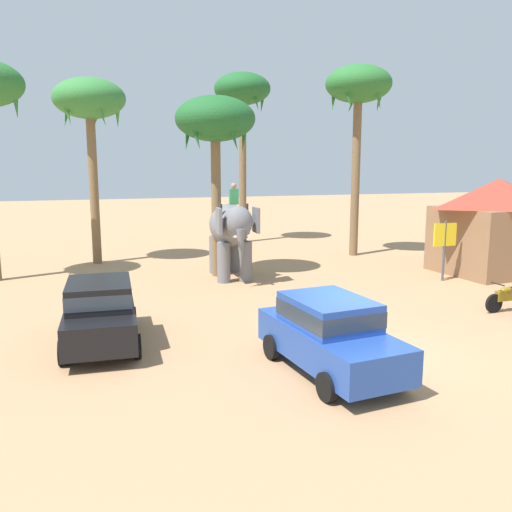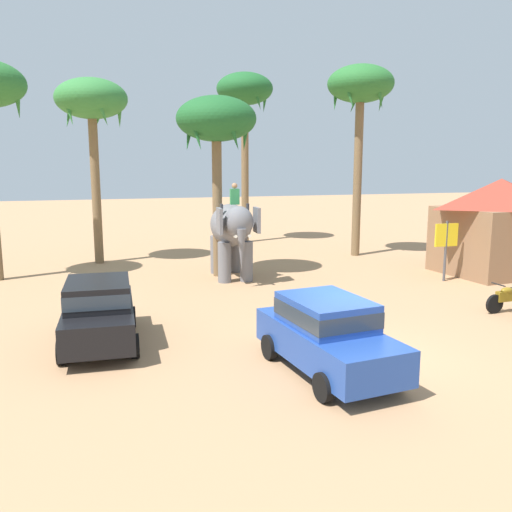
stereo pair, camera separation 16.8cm
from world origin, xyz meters
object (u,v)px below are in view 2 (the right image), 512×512
at_px(car_sedan_foreground, 327,332).
at_px(signboard_yellow, 446,239).
at_px(roadside_hut, 498,223).
at_px(elephant_with_mahout, 232,230).
at_px(palm_tree_far_back, 245,95).
at_px(palm_tree_near_hut, 360,91).
at_px(motorcycle_far_in_row, 510,297).
at_px(palm_tree_leaning_seaward, 216,123).
at_px(car_parked_far_side, 99,310).
at_px(palm_tree_behind_elephant, 92,104).

height_order(car_sedan_foreground, signboard_yellow, signboard_yellow).
bearing_deg(signboard_yellow, roadside_hut, 13.91).
xyz_separation_m(elephant_with_mahout, palm_tree_far_back, (3.20, 9.53, 6.42)).
bearing_deg(car_sedan_foreground, palm_tree_near_hut, 60.69).
height_order(elephant_with_mahout, motorcycle_far_in_row, elephant_with_mahout).
relative_size(palm_tree_leaning_seaward, signboard_yellow, 3.03).
bearing_deg(motorcycle_far_in_row, palm_tree_leaning_seaward, 133.53).
relative_size(elephant_with_mahout, palm_tree_near_hut, 0.42).
relative_size(car_sedan_foreground, roadside_hut, 0.79).
distance_m(motorcycle_far_in_row, palm_tree_leaning_seaward, 12.46).
bearing_deg(palm_tree_far_back, roadside_hut, -56.23).
height_order(motorcycle_far_in_row, palm_tree_leaning_seaward, palm_tree_leaning_seaward).
bearing_deg(car_parked_far_side, palm_tree_leaning_seaward, 57.31).
distance_m(car_sedan_foreground, signboard_yellow, 11.13).
distance_m(palm_tree_near_hut, signboard_yellow, 9.10).
height_order(palm_tree_leaning_seaward, signboard_yellow, palm_tree_leaning_seaward).
height_order(car_parked_far_side, motorcycle_far_in_row, car_parked_far_side).
xyz_separation_m(elephant_with_mahout, motorcycle_far_in_row, (7.18, -7.37, -1.53)).
bearing_deg(palm_tree_behind_elephant, roadside_hut, -24.11).
xyz_separation_m(palm_tree_behind_elephant, palm_tree_near_hut, (12.49, -1.56, 0.85)).
bearing_deg(palm_tree_near_hut, elephant_with_mahout, -154.44).
distance_m(palm_tree_far_back, palm_tree_leaning_seaward, 9.85).
bearing_deg(palm_tree_far_back, palm_tree_behind_elephant, -151.86).
bearing_deg(palm_tree_leaning_seaward, motorcycle_far_in_row, -46.47).
relative_size(car_sedan_foreground, elephant_with_mahout, 1.09).
height_order(palm_tree_far_back, roadside_hut, palm_tree_far_back).
distance_m(car_parked_far_side, palm_tree_far_back, 19.91).
relative_size(palm_tree_behind_elephant, palm_tree_leaning_seaward, 1.15).
bearing_deg(car_sedan_foreground, elephant_with_mahout, 87.76).
bearing_deg(palm_tree_near_hut, palm_tree_far_back, 124.41).
distance_m(car_sedan_foreground, roadside_hut, 14.06).
relative_size(motorcycle_far_in_row, signboard_yellow, 0.75).
bearing_deg(signboard_yellow, palm_tree_behind_elephant, 148.55).
bearing_deg(elephant_with_mahout, roadside_hut, -11.20).
relative_size(palm_tree_near_hut, palm_tree_leaning_seaward, 1.28).
height_order(car_sedan_foreground, roadside_hut, roadside_hut).
bearing_deg(roadside_hut, palm_tree_far_back, 123.77).
distance_m(car_parked_far_side, palm_tree_near_hut, 17.81).
height_order(car_sedan_foreground, palm_tree_behind_elephant, palm_tree_behind_elephant).
xyz_separation_m(palm_tree_far_back, palm_tree_leaning_seaward, (-3.64, -8.88, -2.22)).
height_order(elephant_with_mahout, palm_tree_leaning_seaward, palm_tree_leaning_seaward).
bearing_deg(palm_tree_far_back, motorcycle_far_in_row, -76.76).
bearing_deg(palm_tree_behind_elephant, palm_tree_leaning_seaward, -43.10).
distance_m(car_sedan_foreground, palm_tree_behind_elephant, 17.24).
relative_size(car_sedan_foreground, signboard_yellow, 1.78).
bearing_deg(roadside_hut, motorcycle_far_in_row, -126.64).
relative_size(palm_tree_behind_elephant, palm_tree_far_back, 0.87).
height_order(car_parked_far_side, signboard_yellow, signboard_yellow).
xyz_separation_m(car_parked_far_side, palm_tree_behind_elephant, (0.11, 11.93, 6.29)).
bearing_deg(car_parked_far_side, motorcycle_far_in_row, -2.32).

